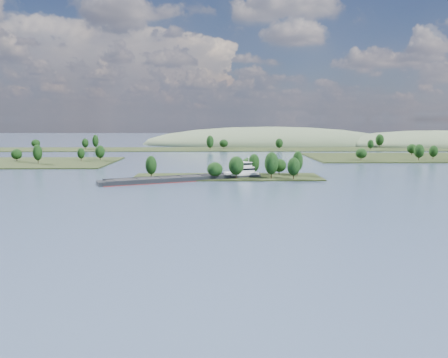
{
  "coord_description": "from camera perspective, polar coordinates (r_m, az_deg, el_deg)",
  "views": [
    {
      "loc": [
        -4.88,
        -52.08,
        30.87
      ],
      "look_at": [
        -2.34,
        130.0,
        6.0
      ],
      "focal_mm": 35.0,
      "sensor_mm": 36.0,
      "label": 1
    }
  ],
  "objects": [
    {
      "name": "back_shoreline",
      "position": [
        453.11,
        0.86,
        3.96
      ],
      "size": [
        900.0,
        60.0,
        16.16
      ],
      "color": "black",
      "rests_on": "ground"
    },
    {
      "name": "ground",
      "position": [
        174.9,
        0.81,
        -2.39
      ],
      "size": [
        1800.0,
        1800.0,
        0.0
      ],
      "primitive_type": "plane",
      "color": "#34435B",
      "rests_on": "ground"
    },
    {
      "name": "hill_east",
      "position": [
        586.25,
        26.13,
        3.97
      ],
      "size": [
        260.0,
        140.0,
        36.0
      ],
      "primitive_type": "ellipsoid",
      "color": "#495A3E",
      "rests_on": "ground"
    },
    {
      "name": "tree_island",
      "position": [
        233.03,
        2.17,
        1.12
      ],
      "size": [
        100.0,
        30.64,
        15.04
      ],
      "color": "black",
      "rests_on": "ground"
    },
    {
      "name": "cargo_barge",
      "position": [
        224.46,
        -3.92,
        0.22
      ],
      "size": [
        81.54,
        41.05,
        11.37
      ],
      "color": "black",
      "rests_on": "ground"
    },
    {
      "name": "hill_west",
      "position": [
        556.74,
        5.91,
        4.56
      ],
      "size": [
        320.0,
        160.0,
        44.0
      ],
      "primitive_type": "ellipsoid",
      "color": "#495A3E",
      "rests_on": "ground"
    }
  ]
}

